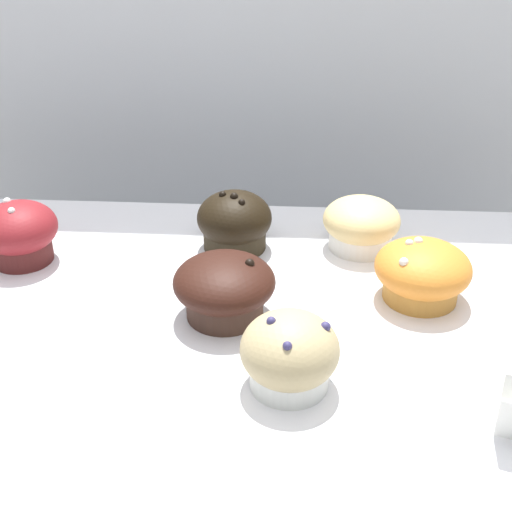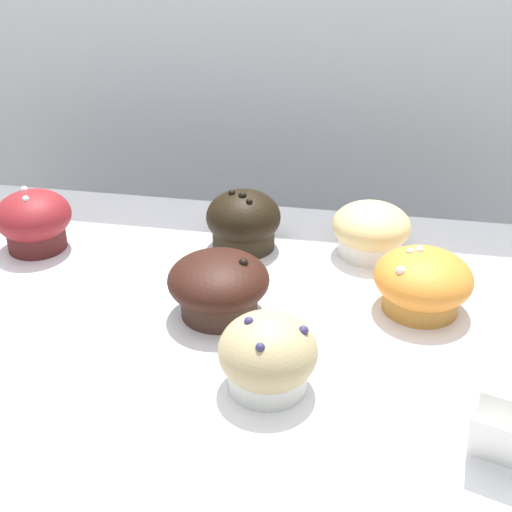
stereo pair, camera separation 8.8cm
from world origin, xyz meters
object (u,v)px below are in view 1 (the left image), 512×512
muffin_back_left (290,354)px  muffin_front_right (234,222)px  muffin_front_center (361,224)px  muffin_back_center (422,272)px  muffin_back_right (19,232)px  muffin_front_left (224,287)px

muffin_back_left → muffin_front_right: (-0.08, 0.29, -0.00)m
muffin_front_center → muffin_back_left: (-0.09, -0.30, 0.00)m
muffin_back_left → muffin_back_center: 0.24m
muffin_back_left → muffin_front_center: bearing=73.0°
muffin_back_right → muffin_back_center: size_ratio=0.88×
muffin_front_center → muffin_back_right: bearing=-172.0°
muffin_back_right → muffin_front_right: size_ratio=1.00×
muffin_front_left → muffin_back_right: bearing=158.1°
muffin_front_left → muffin_back_left: bearing=-57.4°
muffin_back_left → muffin_front_right: 0.30m
muffin_front_right → muffin_back_left: bearing=-74.3°
muffin_back_left → muffin_front_right: size_ratio=0.99×
muffin_front_center → muffin_back_center: bearing=-62.6°
muffin_back_left → muffin_back_right: (-0.36, 0.24, 0.00)m
muffin_front_right → muffin_back_center: bearing=-25.7°
muffin_front_left → muffin_back_center: bearing=12.5°
muffin_front_center → muffin_front_left: bearing=-133.8°
muffin_front_center → muffin_back_center: muffin_back_center is taller
muffin_front_center → muffin_back_left: muffin_back_left is taller
muffin_front_right → muffin_front_center: bearing=3.5°
muffin_front_center → muffin_back_left: bearing=-107.0°
muffin_front_center → muffin_back_right: size_ratio=1.03×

